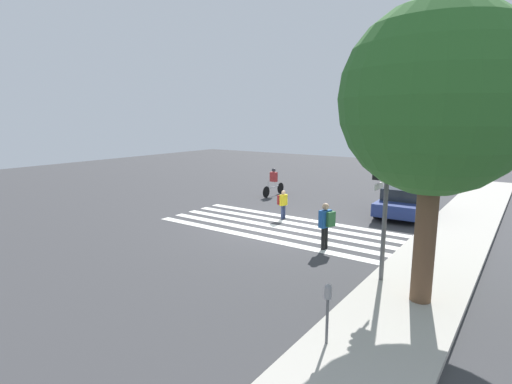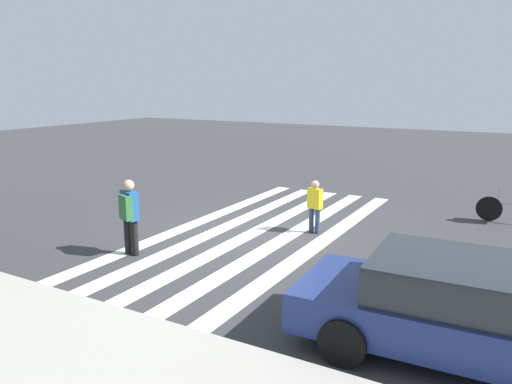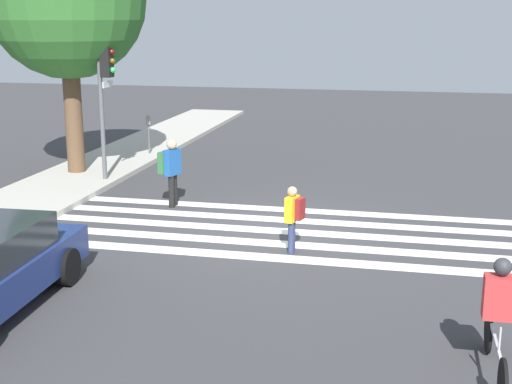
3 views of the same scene
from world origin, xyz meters
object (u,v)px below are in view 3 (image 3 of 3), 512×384
traffic_light (105,82)px  street_tree (66,0)px  cyclist_near_curb (498,315)px  pedestrian_child_with_backpack (171,167)px  pedestrian_adult_blue_shirt (294,214)px  parking_meter (149,126)px

traffic_light → street_tree: street_tree is taller
traffic_light → street_tree: bearing=61.4°
traffic_light → cyclist_near_curb: (-8.94, -9.08, -1.88)m
pedestrian_child_with_backpack → cyclist_near_curb: 9.75m
traffic_light → cyclist_near_curb: 12.88m
pedestrian_child_with_backpack → pedestrian_adult_blue_shirt: pedestrian_child_with_backpack is taller
traffic_light → street_tree: 2.59m
street_tree → cyclist_near_curb: 14.74m
traffic_light → pedestrian_child_with_backpack: bearing=-127.5°
traffic_light → pedestrian_adult_blue_shirt: size_ratio=3.02×
parking_meter → pedestrian_adult_blue_shirt: parking_meter is taller
street_tree → cyclist_near_curb: street_tree is taller
pedestrian_adult_blue_shirt → cyclist_near_curb: cyclist_near_curb is taller
pedestrian_child_with_backpack → pedestrian_adult_blue_shirt: (-2.74, -3.41, -0.19)m
pedestrian_adult_blue_shirt → traffic_light: bearing=66.9°
pedestrian_adult_blue_shirt → cyclist_near_curb: (-4.36, -3.28, 0.10)m
street_tree → pedestrian_child_with_backpack: 5.97m
pedestrian_child_with_backpack → pedestrian_adult_blue_shirt: bearing=71.3°
traffic_light → cyclist_near_curb: size_ratio=1.77×
parking_meter → street_tree: size_ratio=0.19×
cyclist_near_curb → traffic_light: bearing=44.9°
traffic_light → pedestrian_child_with_backpack: (-1.84, -2.39, -1.79)m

